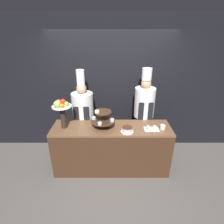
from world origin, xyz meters
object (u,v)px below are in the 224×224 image
at_px(chef_center_left, 144,111).
at_px(cake_square_tray, 152,129).
at_px(tiered_stand, 103,119).
at_px(fruit_pedestal, 62,110).
at_px(chef_left, 84,114).
at_px(cup_white, 163,127).
at_px(cake_round, 128,130).

bearing_deg(chef_center_left, cake_square_tray, -84.83).
height_order(tiered_stand, fruit_pedestal, fruit_pedestal).
bearing_deg(cake_square_tray, chef_left, 156.49).
bearing_deg(chef_left, cake_square_tray, -23.51).
distance_m(cup_white, chef_center_left, 0.59).
height_order(cake_square_tray, chef_center_left, chef_center_left).
xyz_separation_m(cup_white, chef_center_left, (-0.24, 0.54, 0.07)).
bearing_deg(cake_round, chef_left, 143.14).
relative_size(fruit_pedestal, chef_center_left, 0.28).
xyz_separation_m(tiered_stand, chef_left, (-0.42, 0.50, -0.14)).
distance_m(cake_round, chef_center_left, 0.74).
xyz_separation_m(fruit_pedestal, cake_round, (1.11, -0.14, -0.30)).
distance_m(cake_square_tray, chef_left, 1.38).
height_order(fruit_pedestal, cake_round, fruit_pedestal).
distance_m(cake_round, chef_left, 1.05).
bearing_deg(chef_left, cup_white, -20.16).
relative_size(tiered_stand, fruit_pedestal, 0.80).
xyz_separation_m(fruit_pedestal, cake_square_tray, (1.54, -0.07, -0.33)).
relative_size(fruit_pedestal, chef_left, 0.29).
height_order(tiered_stand, cake_round, tiered_stand).
distance_m(cup_white, cake_square_tray, 0.20).
distance_m(fruit_pedestal, chef_left, 0.64).
height_order(cake_round, chef_center_left, chef_center_left).
xyz_separation_m(cup_white, cake_square_tray, (-0.19, -0.02, -0.02)).
distance_m(fruit_pedestal, chef_center_left, 1.58).
bearing_deg(cake_square_tray, tiered_stand, 176.27).
height_order(tiered_stand, cake_square_tray, tiered_stand).
xyz_separation_m(tiered_stand, cake_square_tray, (0.85, -0.06, -0.16)).
height_order(fruit_pedestal, chef_left, chef_left).
bearing_deg(cup_white, chef_left, 159.84).
relative_size(tiered_stand, chef_left, 0.23).
relative_size(tiered_stand, chef_center_left, 0.23).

